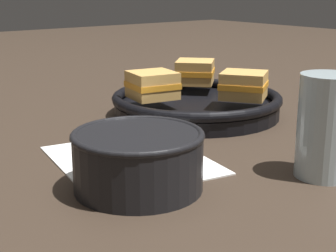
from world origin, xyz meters
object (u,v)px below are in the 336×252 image
object	(u,v)px
sandwich_near_left	(244,85)
sandwich_far_left	(152,85)
skillet	(197,104)
sandwich_near_right	(195,72)
drinking_glass	(327,126)
soup_bowl	(138,157)
spoon	(134,164)

from	to	relation	value
sandwich_near_left	sandwich_far_left	xyz separation A→B (m)	(-0.10, -0.12, 0.00)
skillet	sandwich_far_left	distance (m)	0.10
skillet	sandwich_near_right	size ratio (longest dim) A/B	2.93
skillet	drinking_glass	distance (m)	0.34
skillet	sandwich_far_left	bearing A→B (deg)	-99.00
sandwich_near_right	drinking_glass	xyz separation A→B (m)	(0.40, -0.14, -0.00)
skillet	soup_bowl	bearing A→B (deg)	-52.23
spoon	sandwich_near_left	size ratio (longest dim) A/B	1.30
sandwich_near_left	sandwich_near_right	world-z (taller)	same
sandwich_near_left	sandwich_near_right	size ratio (longest dim) A/B	0.98
soup_bowl	sandwich_near_left	distance (m)	0.35
sandwich_near_left	sandwich_far_left	bearing A→B (deg)	-129.00
skillet	spoon	bearing A→B (deg)	-56.54
spoon	drinking_glass	xyz separation A→B (m)	(0.16, 0.17, 0.06)
skillet	drinking_glass	world-z (taller)	drinking_glass
soup_bowl	sandwich_near_left	world-z (taller)	sandwich_near_left
soup_bowl	sandwich_near_right	size ratio (longest dim) A/B	1.47
sandwich_near_left	sandwich_near_right	bearing A→B (deg)	171.00
sandwich_near_right	spoon	bearing A→B (deg)	-52.55
sandwich_near_left	drinking_glass	bearing A→B (deg)	-24.63
sandwich_far_left	spoon	bearing A→B (deg)	-42.13
spoon	sandwich_near_right	bearing A→B (deg)	154.96
sandwich_near_left	drinking_glass	distance (m)	0.27
soup_bowl	drinking_glass	xyz separation A→B (m)	(0.11, 0.21, 0.02)
soup_bowl	skillet	xyz separation A→B (m)	(-0.22, 0.29, -0.02)
soup_bowl	sandwich_far_left	size ratio (longest dim) A/B	1.75
spoon	skillet	size ratio (longest dim) A/B	0.44
soup_bowl	spoon	xyz separation A→B (m)	(-0.05, 0.03, -0.03)
drinking_glass	sandwich_far_left	bearing A→B (deg)	-178.49
sandwich_near_left	skillet	bearing A→B (deg)	-159.00
soup_bowl	skillet	world-z (taller)	soup_bowl
skillet	sandwich_near_left	xyz separation A→B (m)	(0.09, 0.03, 0.04)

